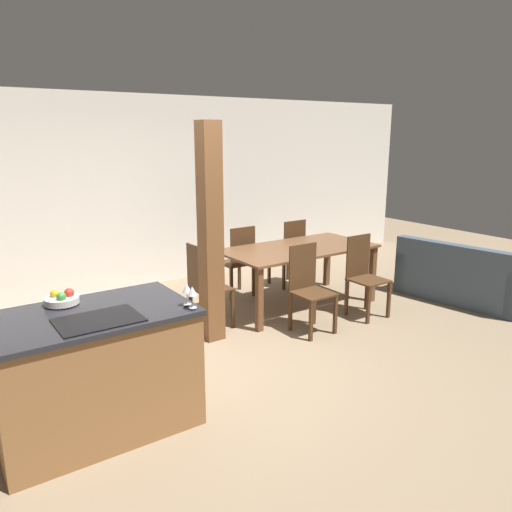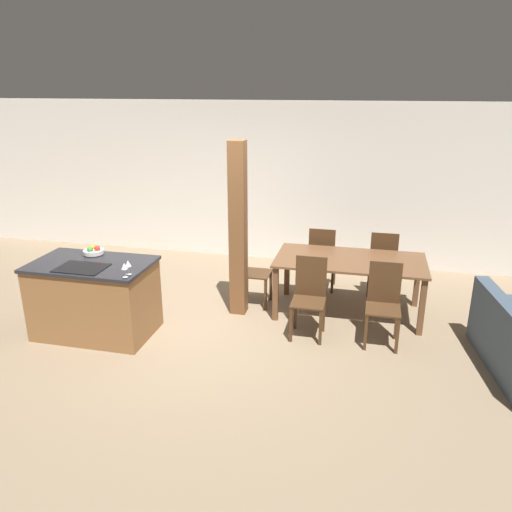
% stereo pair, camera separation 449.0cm
% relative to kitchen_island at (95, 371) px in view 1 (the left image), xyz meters
% --- Properties ---
extents(ground_plane, '(16.00, 16.00, 0.00)m').
position_rel_kitchen_island_xyz_m(ground_plane, '(1.28, 0.42, -0.47)').
color(ground_plane, '#847056').
extents(wall_back, '(11.20, 0.08, 2.70)m').
position_rel_kitchen_island_xyz_m(wall_back, '(1.28, 3.30, 0.88)').
color(wall_back, silver).
rests_on(wall_back, ground_plane).
extents(kitchen_island, '(1.43, 0.88, 0.94)m').
position_rel_kitchen_island_xyz_m(kitchen_island, '(0.00, 0.00, 0.00)').
color(kitchen_island, olive).
rests_on(kitchen_island, ground_plane).
extents(fruit_bowl, '(0.25, 0.25, 0.11)m').
position_rel_kitchen_island_xyz_m(fruit_bowl, '(-0.12, 0.28, 0.51)').
color(fruit_bowl, silver).
rests_on(fruit_bowl, kitchen_island).
extents(wine_glass_near, '(0.07, 0.07, 0.16)m').
position_rel_kitchen_island_xyz_m(wine_glass_near, '(0.64, -0.36, 0.60)').
color(wine_glass_near, silver).
rests_on(wine_glass_near, kitchen_island).
extents(wine_glass_middle, '(0.07, 0.07, 0.16)m').
position_rel_kitchen_island_xyz_m(wine_glass_middle, '(0.64, -0.28, 0.60)').
color(wine_glass_middle, silver).
rests_on(wine_glass_middle, kitchen_island).
extents(dining_table, '(1.95, 1.00, 0.77)m').
position_rel_kitchen_island_xyz_m(dining_table, '(3.00, 1.30, 0.21)').
color(dining_table, brown).
rests_on(dining_table, ground_plane).
extents(dining_chair_near_left, '(0.40, 0.40, 0.98)m').
position_rel_kitchen_island_xyz_m(dining_chair_near_left, '(2.56, 0.57, 0.04)').
color(dining_chair_near_left, '#472D19').
rests_on(dining_chair_near_left, ground_plane).
extents(dining_chair_near_right, '(0.40, 0.40, 0.98)m').
position_rel_kitchen_island_xyz_m(dining_chair_near_right, '(3.44, 0.57, 0.04)').
color(dining_chair_near_right, '#472D19').
rests_on(dining_chair_near_right, ground_plane).
extents(dining_chair_far_left, '(0.40, 0.40, 0.98)m').
position_rel_kitchen_island_xyz_m(dining_chair_far_left, '(2.56, 2.02, 0.04)').
color(dining_chair_far_left, '#472D19').
rests_on(dining_chair_far_left, ground_plane).
extents(dining_chair_far_right, '(0.40, 0.40, 0.98)m').
position_rel_kitchen_island_xyz_m(dining_chair_far_right, '(3.44, 2.02, 0.04)').
color(dining_chair_far_right, '#472D19').
rests_on(dining_chair_far_right, ground_plane).
extents(dining_chair_head_end, '(0.40, 0.40, 0.98)m').
position_rel_kitchen_island_xyz_m(dining_chair_head_end, '(1.65, 1.30, 0.04)').
color(dining_chair_head_end, '#472D19').
rests_on(dining_chair_head_end, ground_plane).
extents(couch, '(1.15, 1.74, 0.80)m').
position_rel_kitchen_island_xyz_m(couch, '(5.01, 0.22, -0.20)').
color(couch, '#3D4C5B').
rests_on(couch, ground_plane).
extents(timber_post, '(0.21, 0.21, 2.30)m').
position_rel_kitchen_island_xyz_m(timber_post, '(1.56, 0.99, 0.68)').
color(timber_post, brown).
rests_on(timber_post, ground_plane).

